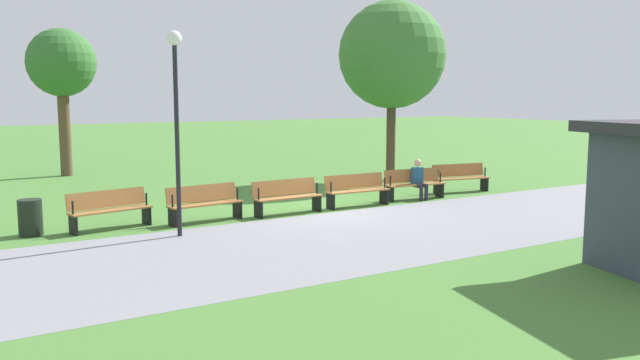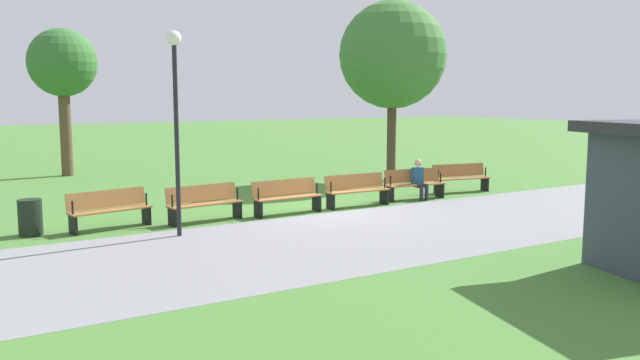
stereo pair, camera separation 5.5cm
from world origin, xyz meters
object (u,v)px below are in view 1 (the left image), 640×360
bench_3 (287,196)px  tree_1 (61,65)px  bench_5 (110,209)px  bench_4 (204,202)px  bench_0 (460,177)px  lamp_post (176,97)px  bench_1 (414,183)px  trash_bin (30,218)px  person_seated (419,178)px  tree_0 (392,55)px  bench_2 (357,189)px

bench_3 → tree_1: bearing=-76.7°
bench_3 → bench_5: bearing=-8.5°
bench_4 → tree_1: bearing=-91.3°
bench_0 → tree_1: size_ratio=0.35×
bench_5 → lamp_post: size_ratio=0.44×
bench_1 → trash_bin: 10.48m
bench_0 → bench_3: (6.61, 0.49, 0.00)m
bench_3 → person_seated: bearing=178.0°
bench_1 → person_seated: bearing=116.4°
bench_1 → bench_5: size_ratio=0.99×
lamp_post → trash_bin: lamp_post is taller
bench_0 → bench_5: size_ratio=1.00×
bench_3 → tree_0: (-6.51, -3.94, 4.01)m
bench_1 → trash_bin: bench_1 is taller
tree_1 → trash_bin: 11.93m
bench_4 → tree_0: size_ratio=0.30×
bench_5 → person_seated: 8.88m
bench_4 → trash_bin: size_ratio=2.41×
bench_2 → bench_3: bearing=2.1°
bench_4 → person_seated: (-6.68, 0.15, 0.16)m
bench_3 → lamp_post: bearing=16.0°
bench_3 → bench_4: bearing=-6.4°
trash_bin → bench_4: bearing=172.0°
bench_4 → bench_1: bearing=173.6°
bench_3 → person_seated: (-4.47, -0.01, 0.16)m
bench_1 → trash_bin: (10.47, -0.54, -0.08)m
bench_0 → bench_5: 11.00m
tree_0 → tree_1: tree_0 is taller
bench_1 → bench_0: bearing=-165.1°
bench_3 → bench_4: size_ratio=0.99×
tree_0 → tree_1: bearing=-38.4°
bench_2 → bench_5: (6.61, -0.49, 0.00)m
lamp_post → tree_1: bearing=-90.3°
bench_1 → tree_1: 14.29m
bench_3 → lamp_post: (3.29, 1.08, 2.56)m
bench_2 → tree_0: (-4.29, -3.94, 4.01)m
bench_5 → tree_0: (-10.90, -3.45, 4.01)m
bench_1 → bench_4: (6.62, 0.00, 0.00)m
bench_4 → tree_1: tree_1 is taller
bench_0 → person_seated: person_seated is taller
bench_0 → bench_3: bearing=14.9°
bench_1 → bench_4: size_ratio=1.00×
lamp_post → trash_bin: size_ratio=5.52×
bench_2 → tree_0: size_ratio=0.30×
bench_0 → bench_4: (8.81, 0.33, 0.00)m
bench_0 → bench_1: bearing=19.1°
bench_5 → tree_0: size_ratio=0.30×
bench_5 → person_seated: person_seated is taller
bench_1 → bench_2: same height
bench_2 → lamp_post: size_ratio=0.43×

